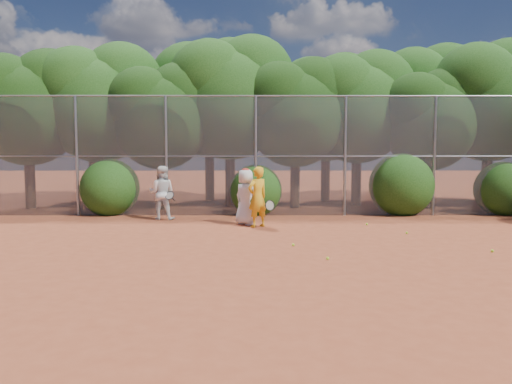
{
  "coord_description": "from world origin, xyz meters",
  "views": [
    {
      "loc": [
        -1.04,
        -10.75,
        2.26
      ],
      "look_at": [
        -1.0,
        2.5,
        1.1
      ],
      "focal_mm": 35.0,
      "sensor_mm": 36.0,
      "label": 1
    }
  ],
  "objects": [
    {
      "name": "tree_5",
      "position": [
        3.06,
        9.04,
        4.05
      ],
      "size": [
        4.51,
        3.92,
        6.17
      ],
      "color": "black",
      "rests_on": "ground"
    },
    {
      "name": "fence_back",
      "position": [
        -0.12,
        6.0,
        2.05
      ],
      "size": [
        20.05,
        0.09,
        4.03
      ],
      "color": "gray",
      "rests_on": "ground"
    },
    {
      "name": "player_yellow",
      "position": [
        -0.95,
        3.5,
        0.87
      ],
      "size": [
        0.88,
        0.71,
        1.74
      ],
      "rotation": [
        0.0,
        0.0,
        3.77
      ],
      "color": "gold",
      "rests_on": "ground"
    },
    {
      "name": "tree_12",
      "position": [
        6.56,
        11.24,
        4.51
      ],
      "size": [
        5.02,
        4.37,
        6.88
      ],
      "color": "black",
      "rests_on": "ground"
    },
    {
      "name": "player_teen",
      "position": [
        -1.31,
        3.96,
        0.83
      ],
      "size": [
        0.95,
        0.94,
        1.68
      ],
      "rotation": [
        0.0,
        0.0,
        2.37
      ],
      "color": "silver",
      "rests_on": "ground"
    },
    {
      "name": "bush_3",
      "position": [
        7.5,
        6.3,
        0.95
      ],
      "size": [
        1.9,
        1.9,
        1.9
      ],
      "primitive_type": "sphere",
      "color": "#194010",
      "rests_on": "ground"
    },
    {
      "name": "bush_2",
      "position": [
        4.0,
        6.3,
        1.1
      ],
      "size": [
        2.2,
        2.2,
        2.2
      ],
      "primitive_type": "sphere",
      "color": "#194010",
      "rests_on": "ground"
    },
    {
      "name": "tree_0",
      "position": [
        -9.44,
        8.04,
        3.93
      ],
      "size": [
        4.38,
        3.81,
        6.0
      ],
      "color": "black",
      "rests_on": "ground"
    },
    {
      "name": "tree_9",
      "position": [
        -7.94,
        10.84,
        4.34
      ],
      "size": [
        4.83,
        4.2,
        6.62
      ],
      "color": "black",
      "rests_on": "ground"
    },
    {
      "name": "ball_4",
      "position": [
        2.28,
        3.8,
        0.03
      ],
      "size": [
        0.07,
        0.07,
        0.07
      ],
      "primitive_type": "sphere",
      "color": "#B5DF28",
      "rests_on": "ground"
    },
    {
      "name": "bush_0",
      "position": [
        -6.0,
        6.3,
        1.0
      ],
      "size": [
        2.0,
        2.0,
        2.0
      ],
      "primitive_type": "sphere",
      "color": "#194010",
      "rests_on": "ground"
    },
    {
      "name": "tree_11",
      "position": [
        2.06,
        10.64,
        4.16
      ],
      "size": [
        4.64,
        4.03,
        6.35
      ],
      "color": "black",
      "rests_on": "ground"
    },
    {
      "name": "tree_7",
      "position": [
        8.06,
        8.64,
        4.28
      ],
      "size": [
        4.77,
        4.14,
        6.53
      ],
      "color": "black",
      "rests_on": "ground"
    },
    {
      "name": "bush_1",
      "position": [
        -1.0,
        6.3,
        0.9
      ],
      "size": [
        1.8,
        1.8,
        1.8
      ],
      "primitive_type": "sphere",
      "color": "#194010",
      "rests_on": "ground"
    },
    {
      "name": "tree_3",
      "position": [
        -1.94,
        8.84,
        4.4
      ],
      "size": [
        4.89,
        4.26,
        6.7
      ],
      "color": "black",
      "rests_on": "ground"
    },
    {
      "name": "ball_3",
      "position": [
        -0.14,
        0.64,
        0.03
      ],
      "size": [
        0.07,
        0.07,
        0.07
      ],
      "primitive_type": "sphere",
      "color": "#B5DF28",
      "rests_on": "ground"
    },
    {
      "name": "ground",
      "position": [
        0.0,
        0.0,
        0.0
      ],
      "size": [
        80.0,
        80.0,
        0.0
      ],
      "primitive_type": "plane",
      "color": "brown",
      "rests_on": "ground"
    },
    {
      "name": "ball_1",
      "position": [
        0.45,
        -0.79,
        0.03
      ],
      "size": [
        0.07,
        0.07,
        0.07
      ],
      "primitive_type": "sphere",
      "color": "#B5DF28",
      "rests_on": "ground"
    },
    {
      "name": "player_white",
      "position": [
        -3.99,
        5.03,
        0.86
      ],
      "size": [
        0.92,
        0.8,
        1.71
      ],
      "rotation": [
        0.0,
        0.0,
        3.05
      ],
      "color": "white",
      "rests_on": "ground"
    },
    {
      "name": "ball_2",
      "position": [
        4.15,
        -0.06,
        0.03
      ],
      "size": [
        0.07,
        0.07,
        0.07
      ],
      "primitive_type": "sphere",
      "color": "#B5DF28",
      "rests_on": "ground"
    },
    {
      "name": "tree_4",
      "position": [
        0.55,
        8.24,
        3.76
      ],
      "size": [
        4.19,
        3.64,
        5.73
      ],
      "color": "black",
      "rests_on": "ground"
    },
    {
      "name": "tree_2",
      "position": [
        -4.45,
        7.83,
        3.58
      ],
      "size": [
        3.99,
        3.47,
        5.47
      ],
      "color": "black",
      "rests_on": "ground"
    },
    {
      "name": "tree_6",
      "position": [
        5.55,
        8.03,
        3.47
      ],
      "size": [
        3.86,
        3.36,
        5.29
      ],
      "color": "black",
      "rests_on": "ground"
    },
    {
      "name": "tree_1",
      "position": [
        -6.94,
        8.54,
        4.16
      ],
      "size": [
        4.64,
        4.03,
        6.35
      ],
      "color": "black",
      "rests_on": "ground"
    },
    {
      "name": "ball_0",
      "position": [
        2.99,
        2.28,
        0.03
      ],
      "size": [
        0.07,
        0.07,
        0.07
      ],
      "primitive_type": "sphere",
      "color": "#B5DF28",
      "rests_on": "ground"
    },
    {
      "name": "tree_10",
      "position": [
        -2.93,
        11.05,
        4.63
      ],
      "size": [
        5.15,
        4.48,
        7.06
      ],
      "color": "black",
      "rests_on": "ground"
    }
  ]
}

